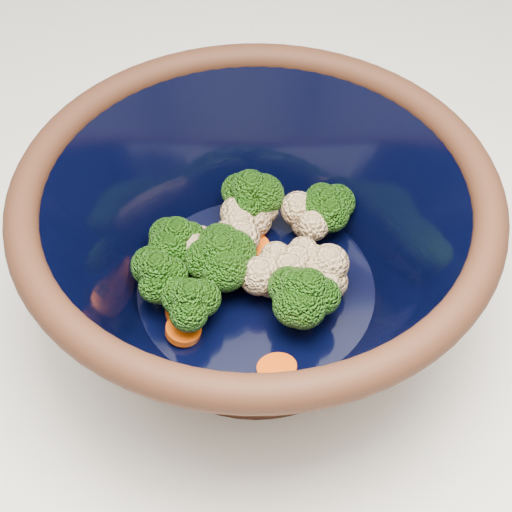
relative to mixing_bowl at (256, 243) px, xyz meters
name	(u,v)px	position (x,y,z in m)	size (l,w,h in m)	color
mixing_bowl	(256,243)	(0.00, 0.00, 0.00)	(0.39, 0.39, 0.14)	black
vegetable_pile	(247,253)	(0.00, 0.01, -0.02)	(0.18, 0.18, 0.05)	#608442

